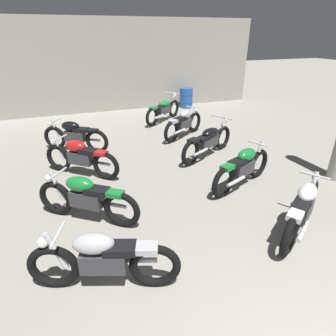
# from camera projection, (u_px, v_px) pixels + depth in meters

# --- Properties ---
(back_wall) EXTENTS (13.27, 0.24, 3.60)m
(back_wall) POSITION_uv_depth(u_px,v_px,m) (105.00, 66.00, 11.37)
(back_wall) COLOR #9E998E
(back_wall) RESTS_ON ground
(motorcycle_left_row_1) EXTENTS (1.89, 0.79, 0.88)m
(motorcycle_left_row_1) POSITION_uv_depth(u_px,v_px,m) (103.00, 259.00, 3.56)
(motorcycle_left_row_1) COLOR black
(motorcycle_left_row_1) RESTS_ON ground
(motorcycle_left_row_2) EXTENTS (1.64, 1.27, 0.88)m
(motorcycle_left_row_2) POSITION_uv_depth(u_px,v_px,m) (86.00, 198.00, 4.88)
(motorcycle_left_row_2) COLOR black
(motorcycle_left_row_2) RESTS_ON ground
(motorcycle_left_row_3) EXTENTS (1.57, 1.37, 0.88)m
(motorcycle_left_row_3) POSITION_uv_depth(u_px,v_px,m) (81.00, 157.00, 6.48)
(motorcycle_left_row_3) COLOR black
(motorcycle_left_row_3) RESTS_ON ground
(motorcycle_left_row_4) EXTENTS (1.70, 1.19, 0.88)m
(motorcycle_left_row_4) POSITION_uv_depth(u_px,v_px,m) (75.00, 135.00, 7.84)
(motorcycle_left_row_4) COLOR black
(motorcycle_left_row_4) RESTS_ON ground
(motorcycle_right_row_1) EXTENTS (1.72, 1.16, 0.88)m
(motorcycle_right_row_1) POSITION_uv_depth(u_px,v_px,m) (303.00, 208.00, 4.59)
(motorcycle_right_row_1) COLOR black
(motorcycle_right_row_1) RESTS_ON ground
(motorcycle_right_row_2) EXTENTS (1.86, 0.85, 0.88)m
(motorcycle_right_row_2) POSITION_uv_depth(u_px,v_px,m) (243.00, 167.00, 5.99)
(motorcycle_right_row_2) COLOR black
(motorcycle_right_row_2) RESTS_ON ground
(motorcycle_right_row_3) EXTENTS (1.97, 1.15, 0.97)m
(motorcycle_right_row_3) POSITION_uv_depth(u_px,v_px,m) (208.00, 140.00, 7.48)
(motorcycle_right_row_3) COLOR black
(motorcycle_right_row_3) RESTS_ON ground
(motorcycle_right_row_4) EXTENTS (1.72, 1.15, 0.88)m
(motorcycle_right_row_4) POSITION_uv_depth(u_px,v_px,m) (184.00, 123.00, 8.90)
(motorcycle_right_row_4) COLOR black
(motorcycle_right_row_4) RESTS_ON ground
(motorcycle_right_row_5) EXTENTS (1.79, 1.41, 0.97)m
(motorcycle_right_row_5) POSITION_uv_depth(u_px,v_px,m) (164.00, 109.00, 10.49)
(motorcycle_right_row_5) COLOR black
(motorcycle_right_row_5) RESTS_ON ground
(oil_drum) EXTENTS (0.59, 0.59, 0.85)m
(oil_drum) POSITION_uv_depth(u_px,v_px,m) (186.00, 98.00, 12.47)
(oil_drum) COLOR #23519E
(oil_drum) RESTS_ON ground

